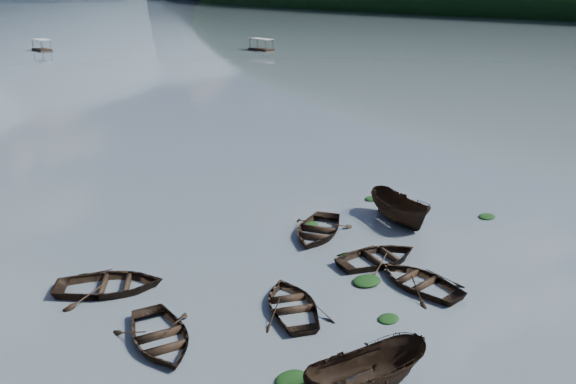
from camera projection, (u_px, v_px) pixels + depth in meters
ground_plane at (463, 332)px, 21.10m from camera, size 2400.00×2400.00×0.00m
rowboat_0 at (160, 342)px, 20.50m from camera, size 3.44×4.50×0.87m
rowboat_1 at (292, 309)px, 22.60m from camera, size 4.03×4.74×0.83m
rowboat_3 at (419, 286)px, 24.43m from camera, size 3.35×4.37×0.84m
rowboat_4 at (378, 262)px, 26.57m from camera, size 4.54×3.50×0.87m
rowboat_5 at (399, 222)px, 31.11m from camera, size 2.49×4.96×1.83m
rowboat_6 at (110, 290)px, 24.05m from camera, size 5.51×4.91×0.94m
rowboat_7 at (317, 234)px, 29.56m from camera, size 5.58×5.37×0.94m
weed_clump_0 at (292, 381)px, 18.45m from camera, size 1.16×0.95×0.25m
weed_clump_1 at (388, 320)px, 21.91m from camera, size 0.90×0.72×0.20m
weed_clump_2 at (367, 283)px, 24.68m from camera, size 1.33×1.06×0.29m
weed_clump_3 at (347, 256)px, 27.12m from camera, size 0.79×0.67×0.18m
weed_clump_4 at (487, 217)px, 31.76m from camera, size 1.05×0.83×0.22m
weed_clump_6 at (309, 226)px, 30.66m from camera, size 1.05×0.88×0.22m
weed_clump_7 at (372, 199)px, 34.47m from camera, size 1.01×0.81×0.22m
pontoon_centre at (42, 51)px, 119.09m from camera, size 3.22×6.08×2.22m
pontoon_right at (261, 50)px, 119.51m from camera, size 3.35×6.31×2.30m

